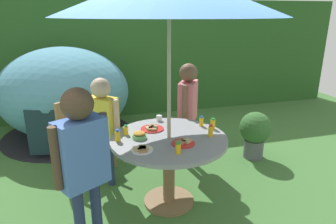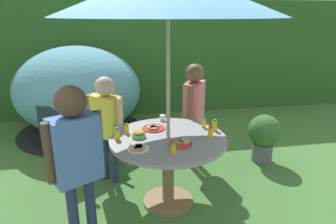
{
  "view_description": "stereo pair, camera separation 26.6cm",
  "coord_description": "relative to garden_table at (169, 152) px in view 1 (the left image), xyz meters",
  "views": [
    {
      "loc": [
        -0.75,
        -2.63,
        1.92
      ],
      "look_at": [
        0.01,
        0.08,
        0.99
      ],
      "focal_mm": 31.98,
      "sensor_mm": 36.0,
      "label": 1
    },
    {
      "loc": [
        -0.5,
        -2.69,
        1.92
      ],
      "look_at": [
        0.01,
        0.08,
        0.99
      ],
      "focal_mm": 31.98,
      "sensor_mm": 36.0,
      "label": 2
    }
  ],
  "objects": [
    {
      "name": "hedge_backdrop",
      "position": [
        0.0,
        3.32,
        0.49
      ],
      "size": [
        9.0,
        0.7,
        2.16
      ],
      "primitive_type": "cube",
      "color": "#285623",
      "rests_on": "ground_plane"
    },
    {
      "name": "child_in_pink_shirt",
      "position": [
        0.48,
        0.8,
        0.27
      ],
      "size": [
        0.34,
        0.4,
        1.34
      ],
      "rotation": [
        0.0,
        0.0,
        -2.11
      ],
      "color": "brown",
      "rests_on": "ground_plane"
    },
    {
      "name": "juice_bottle_front_edge",
      "position": [
        0.41,
        -0.08,
        0.22
      ],
      "size": [
        0.05,
        0.05,
        0.12
      ],
      "color": "yellow",
      "rests_on": "garden_table"
    },
    {
      "name": "dome_tent",
      "position": [
        -1.09,
        2.27,
        0.12
      ],
      "size": [
        2.47,
        2.47,
        1.43
      ],
      "rotation": [
        0.0,
        0.0,
        -0.22
      ],
      "color": "teal",
      "rests_on": "ground_plane"
    },
    {
      "name": "potted_plant",
      "position": [
        1.42,
        0.69,
        -0.21
      ],
      "size": [
        0.43,
        0.43,
        0.65
      ],
      "color": "#595960",
      "rests_on": "ground_plane"
    },
    {
      "name": "juice_bottle_far_left",
      "position": [
        0.51,
        0.1,
        0.21
      ],
      "size": [
        0.05,
        0.05,
        0.12
      ],
      "color": "yellow",
      "rests_on": "garden_table"
    },
    {
      "name": "wooden_chair",
      "position": [
        -0.84,
        1.01,
        -0.07
      ],
      "size": [
        0.71,
        0.7,
        0.92
      ],
      "rotation": [
        0.0,
        0.0,
        0.69
      ],
      "color": "#93704C",
      "rests_on": "ground_plane"
    },
    {
      "name": "plate_near_left",
      "position": [
        0.09,
        -0.18,
        0.17
      ],
      "size": [
        0.22,
        0.22,
        0.03
      ],
      "color": "red",
      "rests_on": "garden_table"
    },
    {
      "name": "snack_bowl",
      "position": [
        -0.29,
        0.06,
        0.19
      ],
      "size": [
        0.14,
        0.14,
        0.07
      ],
      "color": "#66B259",
      "rests_on": "garden_table"
    },
    {
      "name": "juice_bottle_far_right",
      "position": [
        -0.5,
        0.05,
        0.21
      ],
      "size": [
        0.05,
        0.05,
        0.12
      ],
      "color": "yellow",
      "rests_on": "garden_table"
    },
    {
      "name": "plate_center_front",
      "position": [
        -0.32,
        -0.23,
        0.17
      ],
      "size": [
        0.2,
        0.2,
        0.03
      ],
      "color": "white",
      "rests_on": "garden_table"
    },
    {
      "name": "garden_table",
      "position": [
        0.0,
        0.0,
        0.0
      ],
      "size": [
        1.17,
        1.17,
        0.75
      ],
      "color": "brown",
      "rests_on": "ground_plane"
    },
    {
      "name": "juice_bottle_mid_right",
      "position": [
        0.43,
        0.21,
        0.21
      ],
      "size": [
        0.04,
        0.04,
        0.11
      ],
      "color": "yellow",
      "rests_on": "garden_table"
    },
    {
      "name": "juice_bottle_near_right",
      "position": [
        -0.4,
        0.19,
        0.21
      ],
      "size": [
        0.04,
        0.04,
        0.1
      ],
      "color": "yellow",
      "rests_on": "garden_table"
    },
    {
      "name": "juice_bottle_center_back",
      "position": [
        -0.02,
        -0.37,
        0.21
      ],
      "size": [
        0.05,
        0.05,
        0.11
      ],
      "color": "yellow",
      "rests_on": "garden_table"
    },
    {
      "name": "child_in_yellow_shirt",
      "position": [
        -0.6,
        0.56,
        0.22
      ],
      "size": [
        0.36,
        0.36,
        1.27
      ],
      "rotation": [
        0.0,
        0.0,
        -0.75
      ],
      "color": "navy",
      "rests_on": "ground_plane"
    },
    {
      "name": "ground_plane",
      "position": [
        0.0,
        0.0,
        -0.6
      ],
      "size": [
        10.0,
        10.0,
        0.02
      ],
      "primitive_type": "cube",
      "color": "#3D6B33"
    },
    {
      "name": "plate_mid_left",
      "position": [
        -0.11,
        0.25,
        0.17
      ],
      "size": [
        0.24,
        0.24,
        0.03
      ],
      "color": "red",
      "rests_on": "garden_table"
    },
    {
      "name": "cup_near",
      "position": [
        0.02,
        0.5,
        0.19
      ],
      "size": [
        0.07,
        0.07,
        0.06
      ],
      "primitive_type": "cylinder",
      "color": "white",
      "rests_on": "garden_table"
    },
    {
      "name": "child_in_blue_shirt",
      "position": [
        -0.82,
        -0.47,
        0.32
      ],
      "size": [
        0.42,
        0.36,
        1.42
      ],
      "rotation": [
        0.0,
        0.0,
        0.52
      ],
      "color": "navy",
      "rests_on": "ground_plane"
    }
  ]
}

